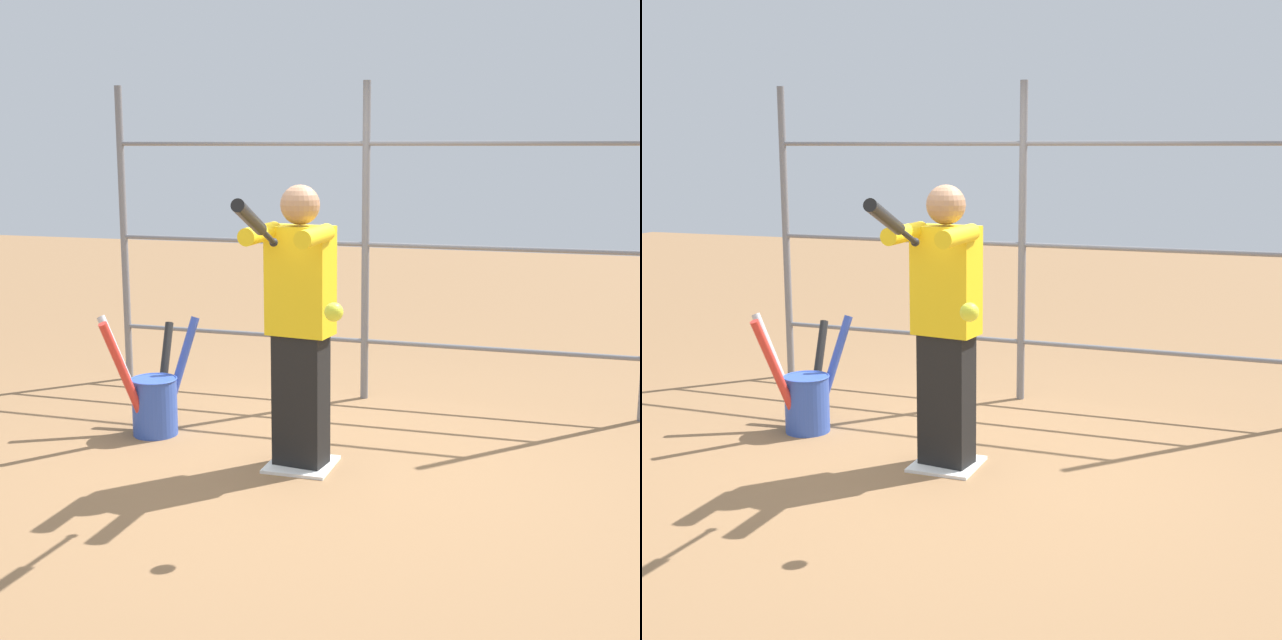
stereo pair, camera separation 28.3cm
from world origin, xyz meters
TOP-DOWN VIEW (x-y plane):
  - ground_plane at (0.00, 0.00)m, footprint 24.00×24.00m
  - home_plate at (0.00, 0.00)m, footprint 0.40×0.40m
  - fence_backstop at (0.00, -1.60)m, footprint 4.20×0.06m
  - batter at (0.00, 0.02)m, footprint 0.44×0.62m
  - baseball_bat_swinging at (-0.06, 0.92)m, footprint 0.16×0.79m
  - softball_in_flight at (-0.45, 0.83)m, footprint 0.10×0.10m
  - bat_bucket at (1.17, -0.31)m, footprint 0.66×0.82m

SIDE VIEW (x-z plane):
  - ground_plane at x=0.00m, z-range 0.00..0.00m
  - home_plate at x=0.00m, z-range 0.00..0.02m
  - bat_bucket at x=1.17m, z-range -0.17..0.67m
  - batter at x=0.00m, z-range 0.07..1.81m
  - softball_in_flight at x=-0.45m, z-range 1.10..1.20m
  - fence_backstop at x=0.00m, z-range 0.00..2.44m
  - baseball_bat_swinging at x=-0.06m, z-range 1.44..1.75m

